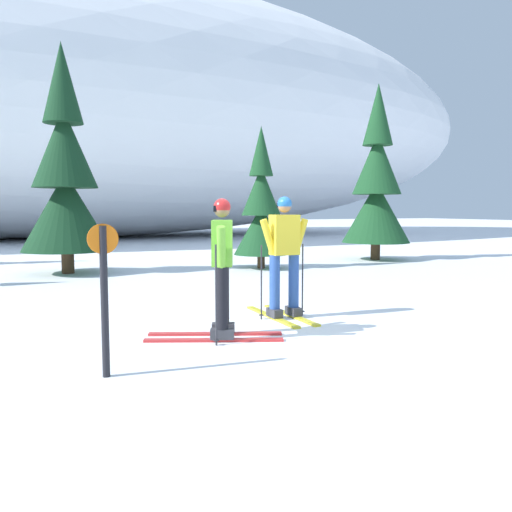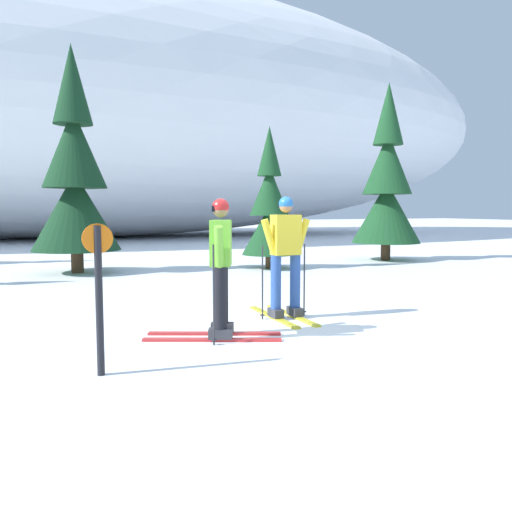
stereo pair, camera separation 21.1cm
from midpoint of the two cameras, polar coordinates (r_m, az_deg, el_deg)
The scene contains 8 objects.
ground_plane at distance 6.82m, azimuth 2.45°, elevation -8.07°, with size 120.00×120.00×0.00m, color white.
skier_lime_jacket at distance 6.23m, azimuth -4.77°, elevation -1.17°, with size 1.68×1.05×1.69m.
skier_yellow_jacket at distance 7.36m, azimuth 2.30°, elevation 0.08°, with size 0.76×1.58×1.74m.
pine_tree_center at distance 13.36m, azimuth -20.72°, elevation 8.01°, with size 2.12×2.12×5.48m.
pine_tree_center_right at distance 13.53m, azimuth 0.12°, elevation 5.14°, with size 1.43×1.43×3.69m.
pine_tree_far_right at distance 16.27m, azimuth 12.79°, elevation 7.42°, with size 2.05×2.05×5.32m.
snow_ridge_background at distance 30.55m, azimuth -20.56°, elevation 14.82°, with size 51.63×20.81×13.66m, color white.
trail_marker_post at distance 5.01m, azimuth -17.55°, elevation -3.66°, with size 0.28×0.07×1.43m.
Camera 1 is at (-3.21, -5.81, 1.57)m, focal length 36.30 mm.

